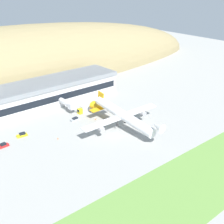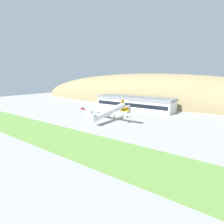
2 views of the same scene
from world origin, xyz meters
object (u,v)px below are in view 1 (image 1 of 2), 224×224
terminal_building (50,90)px  traffic_cone_1 (58,138)px  service_car_2 (75,119)px  traffic_cone_0 (96,119)px  service_car_0 (22,135)px  cargo_airplane (123,115)px  service_car_1 (4,145)px  fuel_truck (84,110)px  jetway_0 (68,104)px

terminal_building → traffic_cone_1: (-18.67, -37.70, -6.44)m
service_car_2 → traffic_cone_0: bearing=-34.0°
service_car_0 → service_car_2: service_car_0 is taller
traffic_cone_1 → cargo_airplane: bearing=-21.2°
service_car_1 → fuel_truck: size_ratio=0.64×
terminal_building → service_car_2: size_ratio=15.97×
service_car_2 → traffic_cone_1: (-15.36, -10.42, -0.33)m
fuel_truck → traffic_cone_0: (-0.47, -10.08, -1.26)m
jetway_0 → cargo_airplane: size_ratio=0.27×
cargo_airplane → service_car_2: size_ratio=9.45×
service_car_1 → traffic_cone_0: 43.07m
service_car_0 → service_car_1: 9.98m
terminal_building → service_car_1: terminal_building is taller
service_car_0 → terminal_building: bearing=42.0°
terminal_building → traffic_cone_0: size_ratio=128.97×
terminal_building → jetway_0: size_ratio=6.21×
cargo_airplane → fuel_truck: size_ratio=7.12×
fuel_truck → service_car_1: bearing=-170.9°
jetway_0 → service_car_1: (-38.45, -13.22, -3.31)m
jetway_0 → service_car_1: bearing=-161.0°
cargo_airplane → traffic_cone_1: size_ratio=76.32×
traffic_cone_0 → traffic_cone_1: (-23.33, -5.04, 0.00)m
service_car_2 → traffic_cone_0: service_car_2 is taller
traffic_cone_0 → cargo_airplane: bearing=-78.6°
jetway_0 → cargo_airplane: 32.66m
service_car_2 → fuel_truck: bearing=29.1°
service_car_1 → traffic_cone_1: 21.26m
fuel_truck → service_car_2: bearing=-150.9°
cargo_airplane → service_car_2: bearing=118.2°
cargo_airplane → traffic_cone_1: bearing=158.8°
service_car_0 → traffic_cone_0: 34.23m
jetway_0 → cargo_airplane: bearing=-76.5°
jetway_0 → traffic_cone_1: size_ratio=20.76×
jetway_0 → service_car_2: 12.00m
jetway_0 → service_car_0: 30.86m
service_car_0 → traffic_cone_0: size_ratio=7.90×
service_car_1 → service_car_2: (34.98, 2.24, -0.07)m
service_car_1 → fuel_truck: fuel_truck is taller
jetway_0 → service_car_1: 40.79m
service_car_1 → service_car_0: bearing=20.3°
jetway_0 → service_car_1: jetway_0 is taller
terminal_building → traffic_cone_1: 42.56m
service_car_1 → service_car_2: bearing=3.7°
jetway_0 → traffic_cone_1: bearing=-131.4°
service_car_0 → fuel_truck: size_ratio=0.74×
cargo_airplane → service_car_0: cargo_airplane is taller
cargo_airplane → terminal_building: bearing=99.2°
cargo_airplane → traffic_cone_1: cargo_airplane is taller
fuel_truck → traffic_cone_0: fuel_truck is taller
fuel_truck → traffic_cone_1: (-23.80, -15.12, -1.26)m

